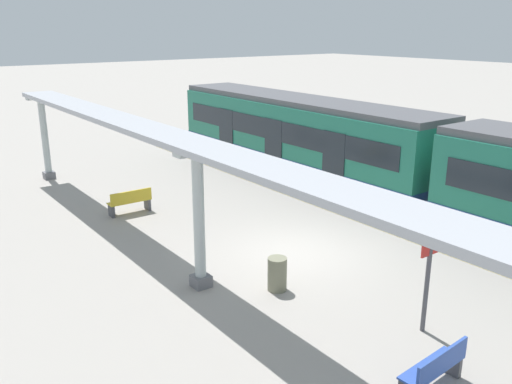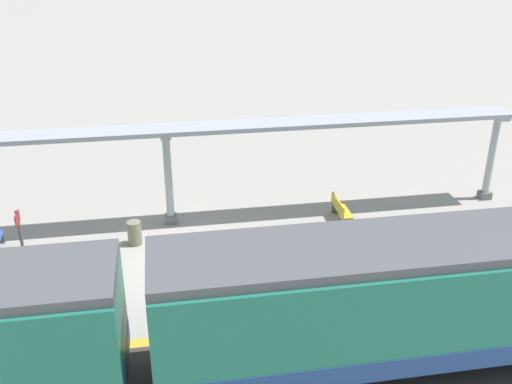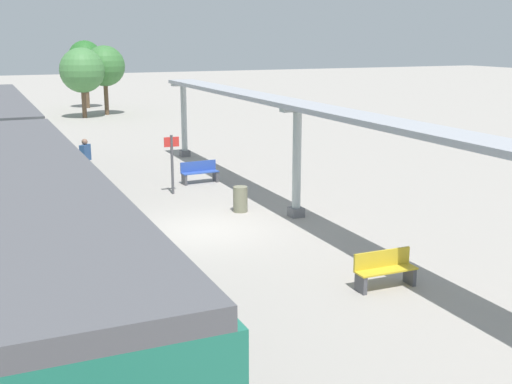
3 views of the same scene
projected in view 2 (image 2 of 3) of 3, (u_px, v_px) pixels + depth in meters
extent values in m
plane|color=#9F9891|center=(183.00, 268.00, 18.57)|extent=(176.00, 176.00, 0.00)
cube|color=gold|center=(190.00, 337.00, 15.37)|extent=(0.37, 31.23, 0.01)
cube|color=#38332D|center=(195.00, 384.00, 13.77)|extent=(3.20, 43.23, 0.01)
cube|color=#1F705A|center=(444.00, 292.00, 13.92)|extent=(2.60, 14.01, 2.60)
cube|color=navy|center=(438.00, 326.00, 14.34)|extent=(2.63, 14.03, 0.55)
cube|color=#515156|center=(452.00, 240.00, 13.34)|extent=(2.39, 14.01, 0.24)
cube|color=#1E262D|center=(422.00, 253.00, 14.97)|extent=(0.03, 12.88, 0.84)
cube|color=#1E262D|center=(419.00, 272.00, 15.21)|extent=(0.04, 1.10, 2.00)
cube|color=#1E262D|center=(290.00, 284.00, 14.66)|extent=(0.04, 1.10, 2.00)
cube|color=black|center=(261.00, 366.00, 13.89)|extent=(2.21, 0.90, 0.64)
cube|color=slate|center=(484.00, 195.00, 23.40)|extent=(0.44, 0.44, 0.30)
cylinder|color=#A8B2B2|center=(491.00, 155.00, 22.70)|extent=(0.28, 0.28, 3.11)
cube|color=#A8B2B2|center=(499.00, 116.00, 22.04)|extent=(1.10, 0.36, 0.12)
cube|color=slate|center=(171.00, 219.00, 21.43)|extent=(0.44, 0.44, 0.30)
cylinder|color=#A8B2B2|center=(168.00, 177.00, 20.73)|extent=(0.28, 0.28, 3.11)
cube|color=#A8B2B2|center=(165.00, 134.00, 20.07)|extent=(1.10, 0.36, 0.12)
cube|color=#A8AAB2|center=(176.00, 129.00, 20.07)|extent=(1.20, 25.33, 0.16)
cube|color=gold|center=(342.00, 210.00, 21.48)|extent=(1.51, 0.46, 0.04)
cube|color=gold|center=(338.00, 205.00, 21.36)|extent=(1.50, 0.08, 0.40)
cube|color=#4C4C51|center=(337.00, 207.00, 22.18)|extent=(0.11, 0.40, 0.42)
cube|color=#4C4C51|center=(347.00, 223.00, 20.97)|extent=(0.11, 0.40, 0.42)
cylinder|color=#74745B|center=(135.00, 233.00, 19.83)|extent=(0.48, 0.48, 0.86)
cylinder|color=#4C4C51|center=(22.00, 243.00, 17.84)|extent=(0.10, 0.10, 2.20)
cube|color=red|center=(17.00, 218.00, 17.49)|extent=(0.56, 0.04, 0.36)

